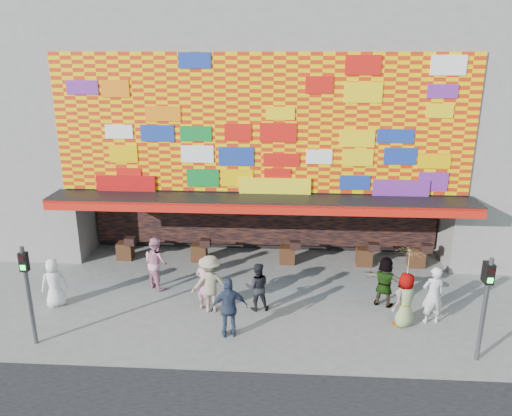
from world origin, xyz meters
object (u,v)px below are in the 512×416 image
at_px(ped_f, 385,282).
at_px(ped_g, 405,300).
at_px(ped_e, 229,308).
at_px(ped_c, 257,287).
at_px(ped_a, 54,283).
at_px(signal_right, 486,298).
at_px(ped_b, 205,284).
at_px(parasol, 409,262).
at_px(ped_h, 433,295).
at_px(ped_i, 156,263).
at_px(ped_d, 211,284).
at_px(signal_left, 27,285).

relative_size(ped_f, ped_g, 0.98).
height_order(ped_e, ped_f, ped_e).
xyz_separation_m(ped_c, ped_e, (-0.72, -1.64, 0.12)).
xyz_separation_m(ped_c, ped_f, (4.14, 0.54, 0.04)).
xyz_separation_m(ped_a, ped_e, (5.91, -1.46, 0.10)).
height_order(signal_right, ped_a, signal_right).
height_order(ped_b, ped_e, ped_e).
bearing_deg(ped_c, ped_g, 163.58).
bearing_deg(parasol, ped_e, -169.92).
distance_m(ped_a, ped_h, 12.04).
distance_m(signal_right, ped_f, 3.69).
bearing_deg(ped_h, ped_e, 1.27).
xyz_separation_m(ped_a, ped_h, (12.03, -0.30, 0.11)).
distance_m(ped_a, ped_g, 11.16).
relative_size(ped_b, ped_i, 0.98).
relative_size(ped_e, ped_f, 1.09).
distance_m(ped_b, ped_e, 1.78).
height_order(ped_f, ped_i, ped_i).
distance_m(ped_f, ped_i, 7.82).
bearing_deg(ped_i, ped_h, -149.58).
height_order(signal_right, ped_d, signal_right).
bearing_deg(ped_f, ped_c, 31.52).
distance_m(signal_left, ped_c, 6.77).
xyz_separation_m(ped_e, parasol, (5.24, 0.93, 1.18)).
distance_m(ped_a, ped_d, 5.15).
relative_size(ped_d, ped_f, 1.13).
xyz_separation_m(signal_left, ped_h, (11.65, 1.90, -0.93)).
distance_m(ped_h, parasol, 1.49).
xyz_separation_m(signal_left, ped_b, (4.57, 2.24, -0.94)).
bearing_deg(ped_e, signal_right, 160.18).
bearing_deg(ped_e, ped_i, -59.23).
bearing_deg(parasol, signal_left, -171.17).
height_order(ped_e, ped_g, ped_e).
distance_m(ped_a, ped_c, 6.63).
distance_m(ped_b, ped_h, 7.09).
bearing_deg(ped_g, ped_b, -43.43).
bearing_deg(ped_d, ped_b, -22.64).
height_order(ped_a, ped_h, ped_h).
relative_size(ped_a, ped_g, 0.95).
bearing_deg(ped_b, ped_f, -145.54).
distance_m(ped_c, ped_d, 1.50).
relative_size(ped_c, ped_i, 0.86).
relative_size(ped_i, parasol, 1.06).
bearing_deg(ped_d, ped_e, 107.35).
bearing_deg(ped_e, ped_b, -70.90).
bearing_deg(ped_b, parasol, -157.41).
bearing_deg(signal_right, ped_c, 158.86).
relative_size(ped_g, parasol, 0.97).
bearing_deg(ped_f, ped_d, 31.44).
bearing_deg(ped_c, parasol, 163.58).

